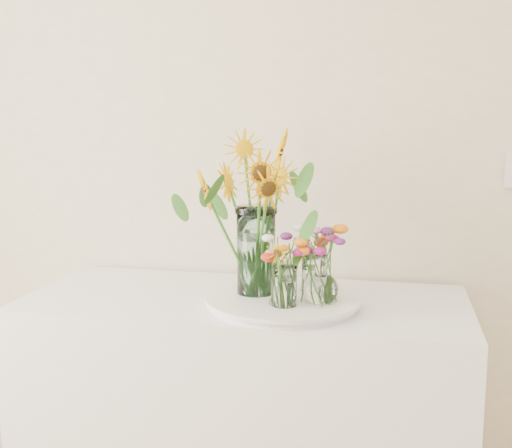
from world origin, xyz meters
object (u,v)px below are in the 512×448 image
mason_jar (256,251)px  small_vase_b (321,279)px  counter (245,429)px  tray (283,302)px  small_vase_a (284,286)px  small_vase_c (313,274)px

mason_jar → small_vase_b: 0.22m
counter → tray: tray is taller
tray → small_vase_a: small_vase_a is taller
tray → small_vase_b: 0.15m
mason_jar → small_vase_a: size_ratio=2.18×
small_vase_a → small_vase_b: small_vase_b is taller
small_vase_c → counter: bearing=-177.0°
small_vase_a → tray: bearing=101.3°
mason_jar → counter: bearing=137.1°
small_vase_a → small_vase_b: 0.12m
mason_jar → small_vase_c: bearing=17.7°
counter → mason_jar: 0.62m
mason_jar → small_vase_c: 0.19m
small_vase_b → mason_jar: bearing=164.5°
small_vase_a → small_vase_c: bearing=69.9°
mason_jar → small_vase_a: bearing=-47.3°
tray → small_vase_c: 0.14m
small_vase_a → counter: bearing=133.9°
counter → mason_jar: (0.05, -0.04, 0.61)m
tray → small_vase_b: small_vase_b is taller
mason_jar → small_vase_b: bearing=-15.5°
small_vase_c → tray: bearing=-134.6°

